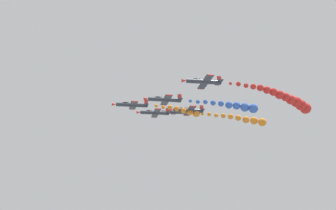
{
  "coord_description": "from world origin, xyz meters",
  "views": [
    {
      "loc": [
        -100.55,
        17.47,
        39.11
      ],
      "look_at": [
        0.0,
        0.0,
        65.84
      ],
      "focal_mm": 38.49,
      "sensor_mm": 36.0,
      "label": 1
    }
  ],
  "objects_px": {
    "airplane_left_inner": "(164,100)",
    "airplane_left_outer": "(188,110)",
    "airplane_right_outer": "(203,82)",
    "airplane_lead": "(131,105)",
    "airplane_trailing": "(174,112)",
    "airplane_right_inner": "(154,113)"
  },
  "relations": [
    {
      "from": "airplane_right_inner",
      "to": "airplane_right_outer",
      "type": "xyz_separation_m",
      "value": [
        -25.0,
        -9.07,
        2.57
      ]
    },
    {
      "from": "airplane_left_inner",
      "to": "airplane_left_outer",
      "type": "relative_size",
      "value": 1.0
    },
    {
      "from": "airplane_lead",
      "to": "airplane_left_outer",
      "type": "xyz_separation_m",
      "value": [
        0.89,
        -16.78,
        -0.69
      ]
    },
    {
      "from": "airplane_right_inner",
      "to": "airplane_trailing",
      "type": "height_order",
      "value": "airplane_trailing"
    },
    {
      "from": "airplane_right_inner",
      "to": "airplane_trailing",
      "type": "relative_size",
      "value": 1.0
    },
    {
      "from": "airplane_left_inner",
      "to": "airplane_left_outer",
      "type": "height_order",
      "value": "airplane_left_inner"
    },
    {
      "from": "airplane_lead",
      "to": "airplane_trailing",
      "type": "xyz_separation_m",
      "value": [
        18.14,
        -15.94,
        2.84
      ]
    },
    {
      "from": "airplane_lead",
      "to": "airplane_left_outer",
      "type": "height_order",
      "value": "airplane_lead"
    },
    {
      "from": "airplane_right_outer",
      "to": "airplane_trailing",
      "type": "xyz_separation_m",
      "value": [
        34.55,
        0.91,
        0.23
      ]
    },
    {
      "from": "airplane_right_inner",
      "to": "airplane_left_outer",
      "type": "xyz_separation_m",
      "value": [
        -7.7,
        -9.0,
        -0.73
      ]
    },
    {
      "from": "airplane_lead",
      "to": "airplane_left_inner",
      "type": "height_order",
      "value": "airplane_lead"
    },
    {
      "from": "airplane_lead",
      "to": "airplane_right_inner",
      "type": "height_order",
      "value": "airplane_right_inner"
    },
    {
      "from": "airplane_left_inner",
      "to": "airplane_right_outer",
      "type": "height_order",
      "value": "airplane_right_outer"
    },
    {
      "from": "airplane_left_inner",
      "to": "airplane_right_outer",
      "type": "xyz_separation_m",
      "value": [
        -8.75,
        -8.56,
        2.73
      ]
    },
    {
      "from": "airplane_lead",
      "to": "airplane_right_outer",
      "type": "bearing_deg",
      "value": -134.24
    },
    {
      "from": "airplane_lead",
      "to": "airplane_trailing",
      "type": "bearing_deg",
      "value": -41.3
    },
    {
      "from": "airplane_lead",
      "to": "airplane_left_outer",
      "type": "distance_m",
      "value": 16.82
    },
    {
      "from": "airplane_left_inner",
      "to": "airplane_trailing",
      "type": "relative_size",
      "value": 1.0
    },
    {
      "from": "airplane_trailing",
      "to": "airplane_lead",
      "type": "bearing_deg",
      "value": 138.7
    },
    {
      "from": "airplane_right_outer",
      "to": "airplane_lead",
      "type": "bearing_deg",
      "value": 45.76
    },
    {
      "from": "airplane_left_inner",
      "to": "airplane_right_outer",
      "type": "distance_m",
      "value": 12.54
    },
    {
      "from": "airplane_lead",
      "to": "airplane_right_inner",
      "type": "distance_m",
      "value": 11.59
    }
  ]
}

